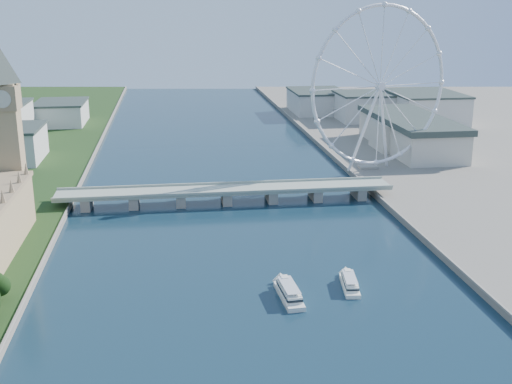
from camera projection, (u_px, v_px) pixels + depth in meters
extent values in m
cube|color=tan|center=(11.00, 152.00, 374.85)|extent=(13.00, 13.00, 80.00)
cube|color=#937A59|center=(5.00, 97.00, 365.88)|extent=(15.00, 15.00, 14.00)
pyramid|color=#2D3833|center=(0.00, 47.00, 358.02)|extent=(20.02, 20.02, 20.00)
cube|color=gray|center=(226.00, 190.00, 422.07)|extent=(220.00, 22.00, 2.00)
cube|color=gray|center=(87.00, 202.00, 411.72)|extent=(6.00, 20.00, 7.50)
cube|color=gray|center=(134.00, 201.00, 415.61)|extent=(6.00, 20.00, 7.50)
cube|color=gray|center=(181.00, 199.00, 419.51)|extent=(6.00, 20.00, 7.50)
cube|color=gray|center=(226.00, 197.00, 423.41)|extent=(6.00, 20.00, 7.50)
cube|color=gray|center=(271.00, 195.00, 427.30)|extent=(6.00, 20.00, 7.50)
cube|color=gray|center=(315.00, 193.00, 431.20)|extent=(6.00, 20.00, 7.50)
cube|color=gray|center=(358.00, 192.00, 435.10)|extent=(6.00, 20.00, 7.50)
torus|color=silver|center=(380.00, 86.00, 473.28)|extent=(113.60, 39.12, 118.60)
cylinder|color=silver|center=(380.00, 86.00, 473.28)|extent=(7.25, 6.61, 6.00)
cube|color=gray|center=(368.00, 167.00, 500.35)|extent=(14.00, 10.00, 2.00)
cube|color=beige|center=(16.00, 145.00, 522.82)|extent=(40.00, 60.00, 26.00)
cube|color=beige|center=(61.00, 113.00, 686.36)|extent=(50.00, 70.00, 22.00)
cube|color=beige|center=(365.00, 107.00, 709.36)|extent=(60.00, 60.00, 28.00)
cube|color=beige|center=(424.00, 108.00, 697.85)|extent=(70.00, 90.00, 30.00)
cube|color=beige|center=(317.00, 102.00, 761.79)|extent=(60.00, 80.00, 24.00)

